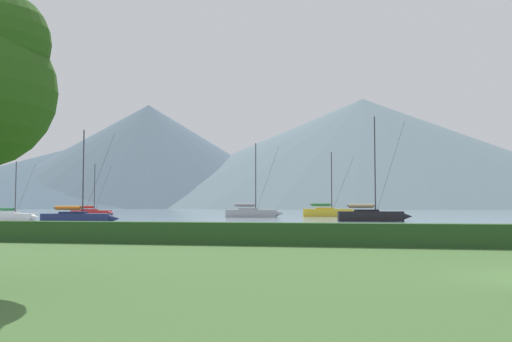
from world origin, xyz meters
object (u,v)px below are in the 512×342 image
sailboat_slip_3 (252,212)px  sailboat_slip_0 (78,218)px  sailboat_slip_2 (92,213)px  sailboat_slip_5 (371,215)px  sailboat_slip_1 (328,212)px  sailboat_slip_7 (12,216)px

sailboat_slip_3 → sailboat_slip_0: bearing=-110.8°
sailboat_slip_2 → sailboat_slip_5: 50.84m
sailboat_slip_3 → sailboat_slip_5: size_ratio=0.93×
sailboat_slip_0 → sailboat_slip_1: sailboat_slip_1 is taller
sailboat_slip_3 → sailboat_slip_7: sailboat_slip_3 is taller
sailboat_slip_7 → sailboat_slip_3: bearing=46.6°
sailboat_slip_7 → sailboat_slip_2: bearing=99.4°
sailboat_slip_0 → sailboat_slip_5: sailboat_slip_5 is taller
sailboat_slip_0 → sailboat_slip_5: bearing=16.8°
sailboat_slip_0 → sailboat_slip_5: 33.12m
sailboat_slip_3 → sailboat_slip_7: 34.90m
sailboat_slip_7 → sailboat_slip_5: bearing=10.4°
sailboat_slip_5 → sailboat_slip_1: bearing=97.8°
sailboat_slip_0 → sailboat_slip_7: sailboat_slip_0 is taller
sailboat_slip_0 → sailboat_slip_3: 35.17m
sailboat_slip_3 → sailboat_slip_7: (-25.04, -24.30, -0.20)m
sailboat_slip_1 → sailboat_slip_7: 48.47m
sailboat_slip_1 → sailboat_slip_3: 13.69m
sailboat_slip_2 → sailboat_slip_7: sailboat_slip_2 is taller
sailboat_slip_2 → sailboat_slip_7: (3.25, -26.64, -0.07)m
sailboat_slip_5 → sailboat_slip_7: (-43.24, -6.05, -0.19)m
sailboat_slip_3 → sailboat_slip_5: sailboat_slip_5 is taller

